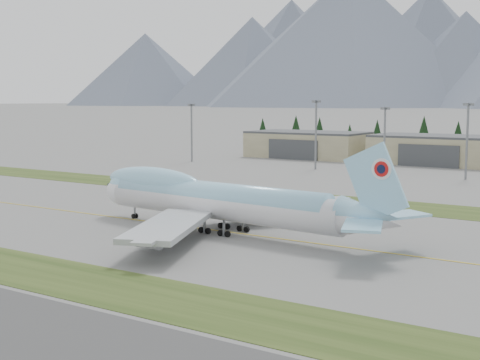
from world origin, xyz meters
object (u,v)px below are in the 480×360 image
Objects in this scene: boeing_747_freighter at (217,200)px; service_vehicle_a at (354,165)px; hangar_center at (439,150)px; hangar_left at (308,144)px.

service_vehicle_a is at bearing 108.49° from boeing_747_freighter.
service_vehicle_a is (-25.96, -19.10, -5.39)m from hangar_center.
boeing_747_freighter is at bearing -68.32° from hangar_left.
boeing_747_freighter is 162.03m from hangar_left.
service_vehicle_a is at bearing -33.33° from hangar_left.
boeing_747_freighter is 135.16m from service_vehicle_a.
boeing_747_freighter is 150.64m from hangar_center.
boeing_747_freighter is 1.40× the size of hangar_left.
hangar_left is 35.18m from service_vehicle_a.
boeing_747_freighter reaches higher than hangar_left.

